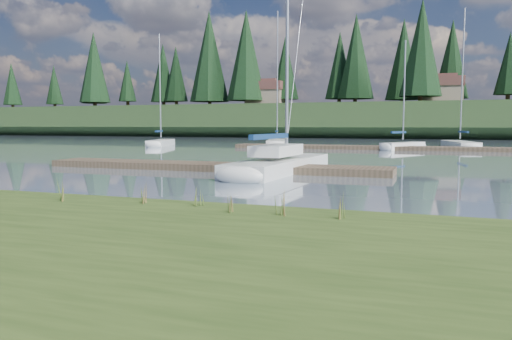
% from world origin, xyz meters
% --- Properties ---
extents(ground, '(200.00, 200.00, 0.00)m').
position_xyz_m(ground, '(0.00, 30.00, 0.00)').
color(ground, gray).
rests_on(ground, ground).
extents(bank, '(60.00, 9.00, 0.35)m').
position_xyz_m(bank, '(0.00, -6.00, 0.17)').
color(bank, '#384D1B').
rests_on(bank, ground).
extents(ridge, '(200.00, 20.00, 5.00)m').
position_xyz_m(ridge, '(0.00, 73.00, 2.50)').
color(ridge, '#1E3118').
rests_on(ridge, ground).
extents(sailboat_main, '(2.40, 9.70, 13.74)m').
position_xyz_m(sailboat_main, '(-0.73, 9.89, 0.42)').
color(sailboat_main, silver).
rests_on(sailboat_main, ground).
extents(dock_near, '(16.00, 2.00, 0.30)m').
position_xyz_m(dock_near, '(-4.00, 9.00, 0.15)').
color(dock_near, '#4C3D2C').
rests_on(dock_near, ground).
extents(dock_far, '(26.00, 2.20, 0.30)m').
position_xyz_m(dock_far, '(2.00, 30.00, 0.15)').
color(dock_far, '#4C3D2C').
rests_on(dock_far, ground).
extents(sailboat_bg_0, '(3.62, 7.31, 10.58)m').
position_xyz_m(sailboat_bg_0, '(-19.40, 30.91, 0.32)').
color(sailboat_bg_0, silver).
rests_on(sailboat_bg_0, ground).
extents(sailboat_bg_1, '(3.92, 8.75, 12.77)m').
position_xyz_m(sailboat_bg_1, '(-9.16, 35.31, 0.33)').
color(sailboat_bg_1, silver).
rests_on(sailboat_bg_1, ground).
extents(sailboat_bg_2, '(3.67, 5.60, 8.87)m').
position_xyz_m(sailboat_bg_2, '(3.14, 31.47, 0.34)').
color(sailboat_bg_2, silver).
rests_on(sailboat_bg_2, ground).
extents(sailboat_bg_3, '(3.27, 8.37, 12.04)m').
position_xyz_m(sailboat_bg_3, '(7.26, 36.34, 0.32)').
color(sailboat_bg_3, silver).
rests_on(sailboat_bg_3, ground).
extents(weed_0, '(0.17, 0.14, 0.48)m').
position_xyz_m(weed_0, '(-0.34, -2.15, 0.55)').
color(weed_0, '#475B23').
rests_on(weed_0, bank).
extents(weed_1, '(0.17, 0.14, 0.45)m').
position_xyz_m(weed_1, '(0.89, -2.04, 0.54)').
color(weed_1, '#475B23').
rests_on(weed_1, bank).
extents(weed_2, '(0.17, 0.14, 0.72)m').
position_xyz_m(weed_2, '(2.84, -2.49, 0.65)').
color(weed_2, '#475B23').
rests_on(weed_2, bank).
extents(weed_3, '(0.17, 0.14, 0.52)m').
position_xyz_m(weed_3, '(-2.17, -2.48, 0.57)').
color(weed_3, '#475B23').
rests_on(weed_3, bank).
extents(weed_4, '(0.17, 0.14, 0.45)m').
position_xyz_m(weed_4, '(1.87, -2.54, 0.54)').
color(weed_4, '#475B23').
rests_on(weed_4, bank).
extents(weed_5, '(0.17, 0.14, 0.56)m').
position_xyz_m(weed_5, '(3.94, -2.45, 0.59)').
color(weed_5, '#475B23').
rests_on(weed_5, bank).
extents(mud_lip, '(60.00, 0.50, 0.14)m').
position_xyz_m(mud_lip, '(0.00, -1.60, 0.07)').
color(mud_lip, '#33281C').
rests_on(mud_lip, ground).
extents(conifer_0, '(5.72, 5.72, 14.15)m').
position_xyz_m(conifer_0, '(-55.00, 67.00, 12.64)').
color(conifer_0, '#382619').
rests_on(conifer_0, ridge).
extents(conifer_1, '(4.40, 4.40, 11.30)m').
position_xyz_m(conifer_1, '(-40.00, 71.00, 11.28)').
color(conifer_1, '#382619').
rests_on(conifer_1, ridge).
extents(conifer_2, '(6.60, 6.60, 16.05)m').
position_xyz_m(conifer_2, '(-25.00, 68.00, 13.54)').
color(conifer_2, '#382619').
rests_on(conifer_2, ridge).
extents(conifer_3, '(4.84, 4.84, 12.25)m').
position_xyz_m(conifer_3, '(-10.00, 72.00, 11.74)').
color(conifer_3, '#382619').
rests_on(conifer_3, ridge).
extents(conifer_4, '(6.16, 6.16, 15.10)m').
position_xyz_m(conifer_4, '(3.00, 66.00, 13.09)').
color(conifer_4, '#382619').
rests_on(conifer_4, ridge).
extents(conifer_5, '(3.96, 3.96, 10.35)m').
position_xyz_m(conifer_5, '(15.00, 70.00, 10.83)').
color(conifer_5, '#382619').
rests_on(conifer_5, ridge).
extents(house_0, '(6.30, 5.30, 4.65)m').
position_xyz_m(house_0, '(-22.00, 70.00, 7.31)').
color(house_0, gray).
rests_on(house_0, ridge).
extents(house_1, '(6.30, 5.30, 4.65)m').
position_xyz_m(house_1, '(6.00, 71.00, 7.31)').
color(house_1, gray).
rests_on(house_1, ridge).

